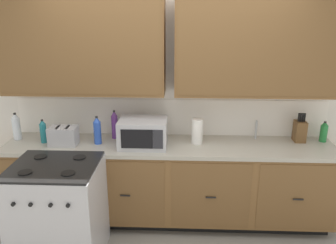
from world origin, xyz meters
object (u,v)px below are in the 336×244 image
object	(u,v)px
toaster	(63,136)
knife_block	(300,131)
paper_towel_roll	(197,131)
bottle_violet	(115,125)
bottle_green	(324,132)
microwave	(143,133)
bottle_clear	(16,126)
bottle_teal	(43,131)
bottle_blue	(97,130)
stove_range	(59,212)

from	to	relation	value
toaster	knife_block	world-z (taller)	knife_block
knife_block	paper_towel_roll	size ratio (longest dim) A/B	1.19
toaster	paper_towel_roll	distance (m)	1.37
bottle_violet	bottle_green	bearing A→B (deg)	-0.20
microwave	paper_towel_roll	size ratio (longest dim) A/B	1.85
microwave	toaster	xyz separation A→B (m)	(-0.82, -0.00, -0.04)
bottle_violet	bottle_clear	world-z (taller)	bottle_violet
toaster	bottle_green	bearing A→B (deg)	4.40
microwave	paper_towel_roll	world-z (taller)	microwave
toaster	bottle_teal	distance (m)	0.24
paper_towel_roll	bottle_blue	size ratio (longest dim) A/B	0.89
paper_towel_roll	bottle_teal	size ratio (longest dim) A/B	1.04
toaster	bottle_blue	size ratio (longest dim) A/B	0.95
bottle_violet	paper_towel_roll	bearing A→B (deg)	-7.40
microwave	bottle_green	distance (m)	1.89
paper_towel_roll	bottle_teal	distance (m)	1.59
paper_towel_roll	bottle_green	size ratio (longest dim) A/B	1.18
bottle_green	bottle_violet	xyz separation A→B (m)	(-2.20, 0.01, 0.04)
stove_range	bottle_blue	distance (m)	0.88
toaster	bottle_green	size ratio (longest dim) A/B	1.27
bottle_teal	bottle_clear	size ratio (longest dim) A/B	0.85
stove_range	bottle_green	size ratio (longest dim) A/B	4.30
paper_towel_roll	bottle_violet	distance (m)	0.88
microwave	bottle_teal	distance (m)	1.05
paper_towel_roll	bottle_green	distance (m)	1.33
microwave	bottle_clear	bearing A→B (deg)	174.51
bottle_teal	bottle_blue	xyz separation A→B (m)	(0.57, -0.01, 0.02)
microwave	stove_range	bearing A→B (deg)	-141.15
microwave	bottle_teal	bearing A→B (deg)	177.30
bottle_teal	bottle_green	xyz separation A→B (m)	(2.92, 0.15, -0.01)
bottle_clear	stove_range	bearing A→B (deg)	-47.50
stove_range	bottle_teal	distance (m)	0.90
stove_range	bottle_clear	size ratio (longest dim) A/B	3.25
stove_range	bottle_green	bearing A→B (deg)	16.76
bottle_teal	knife_block	bearing A→B (deg)	3.22
paper_towel_roll	bottle_green	world-z (taller)	paper_towel_roll
stove_range	bottle_teal	xyz separation A→B (m)	(-0.33, 0.63, 0.55)
microwave	bottle_violet	size ratio (longest dim) A/B	1.55
paper_towel_roll	bottle_violet	xyz separation A→B (m)	(-0.88, 0.11, 0.02)
toaster	paper_towel_roll	world-z (taller)	paper_towel_roll
microwave	bottle_green	world-z (taller)	microwave
toaster	knife_block	size ratio (longest dim) A/B	0.90
microwave	bottle_green	xyz separation A→B (m)	(1.87, 0.20, -0.03)
toaster	bottle_clear	xyz separation A→B (m)	(-0.55, 0.14, 0.05)
bottle_green	bottle_clear	distance (m)	3.24
bottle_violet	bottle_blue	bearing A→B (deg)	-130.71
knife_block	bottle_green	size ratio (longest dim) A/B	1.40
stove_range	bottle_blue	world-z (taller)	bottle_blue
bottle_teal	bottle_blue	world-z (taller)	bottle_blue
bottle_teal	microwave	bearing A→B (deg)	-2.70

